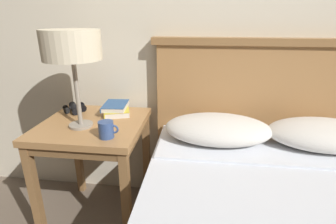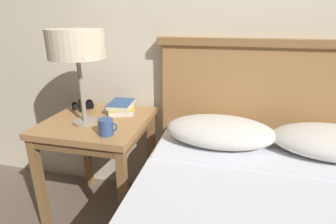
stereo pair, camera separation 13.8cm
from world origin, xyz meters
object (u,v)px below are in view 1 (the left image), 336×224
at_px(book_stacked_on_top, 115,106).
at_px(coffee_mug, 106,130).
at_px(nightstand, 94,136).
at_px(book_on_nightstand, 116,110).
at_px(binoculars_pair, 74,108).
at_px(table_lamp, 72,47).

height_order(book_stacked_on_top, coffee_mug, coffee_mug).
height_order(nightstand, book_stacked_on_top, book_stacked_on_top).
relative_size(book_on_nightstand, book_stacked_on_top, 1.19).
xyz_separation_m(nightstand, binoculars_pair, (-0.19, 0.16, 0.11)).
relative_size(book_on_nightstand, coffee_mug, 2.38).
distance_m(book_stacked_on_top, binoculars_pair, 0.27).
bearing_deg(nightstand, book_on_nightstand, 61.01).
relative_size(book_stacked_on_top, binoculars_pair, 1.32).
bearing_deg(book_stacked_on_top, coffee_mug, -78.89).
bearing_deg(nightstand, binoculars_pair, 139.25).
distance_m(book_on_nightstand, binoculars_pair, 0.28).
distance_m(table_lamp, book_on_nightstand, 0.49).
relative_size(nightstand, table_lamp, 1.31).
xyz_separation_m(table_lamp, binoculars_pair, (-0.15, 0.23, -0.41)).
relative_size(binoculars_pair, coffee_mug, 1.52).
height_order(nightstand, book_on_nightstand, book_on_nightstand).
xyz_separation_m(book_on_nightstand, coffee_mug, (0.06, -0.35, 0.03)).
bearing_deg(table_lamp, book_stacked_on_top, 61.24).
distance_m(nightstand, coffee_mug, 0.28).
height_order(book_stacked_on_top, binoculars_pair, book_stacked_on_top).
relative_size(book_on_nightstand, binoculars_pair, 1.57).
relative_size(nightstand, coffee_mug, 6.55).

